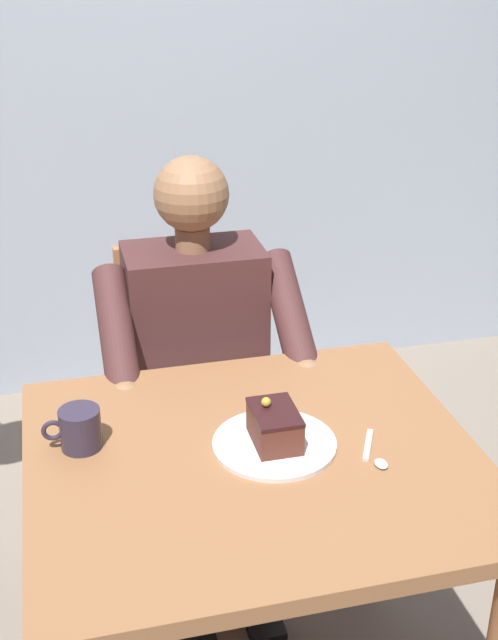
{
  "coord_description": "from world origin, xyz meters",
  "views": [
    {
      "loc": [
        0.34,
        1.33,
        1.7
      ],
      "look_at": [
        -0.01,
        -0.1,
        0.99
      ],
      "focal_mm": 46.34,
      "sensor_mm": 36.0,
      "label": 1
    }
  ],
  "objects_px": {
    "dining_table": "(254,494)",
    "seated_person": "(202,376)",
    "coffee_cup": "(80,428)",
    "cake_slice": "(275,426)",
    "chair": "(192,386)",
    "dessert_spoon": "(375,455)"
  },
  "relations": [
    {
      "from": "seated_person",
      "to": "dessert_spoon",
      "type": "distance_m",
      "value": 0.68
    },
    {
      "from": "seated_person",
      "to": "coffee_cup",
      "type": "height_order",
      "value": "seated_person"
    },
    {
      "from": "cake_slice",
      "to": "coffee_cup",
      "type": "bearing_deg",
      "value": -13.5
    },
    {
      "from": "dining_table",
      "to": "chair",
      "type": "height_order",
      "value": "chair"
    },
    {
      "from": "seated_person",
      "to": "dining_table",
      "type": "bearing_deg",
      "value": 90.0
    },
    {
      "from": "coffee_cup",
      "to": "dessert_spoon",
      "type": "distance_m",
      "value": 0.59
    },
    {
      "from": "chair",
      "to": "coffee_cup",
      "type": "relative_size",
      "value": 7.5
    },
    {
      "from": "seated_person",
      "to": "cake_slice",
      "type": "relative_size",
      "value": 9.34
    },
    {
      "from": "coffee_cup",
      "to": "cake_slice",
      "type": "bearing_deg",
      "value": 166.5
    },
    {
      "from": "seated_person",
      "to": "cake_slice",
      "type": "bearing_deg",
      "value": 95.0
    },
    {
      "from": "cake_slice",
      "to": "coffee_cup",
      "type": "distance_m",
      "value": 0.39
    },
    {
      "from": "seated_person",
      "to": "dessert_spoon",
      "type": "relative_size",
      "value": 8.51
    },
    {
      "from": "dining_table",
      "to": "coffee_cup",
      "type": "distance_m",
      "value": 0.38
    },
    {
      "from": "coffee_cup",
      "to": "seated_person",
      "type": "bearing_deg",
      "value": -126.63
    },
    {
      "from": "dining_table",
      "to": "cake_slice",
      "type": "xyz_separation_m",
      "value": [
        -0.05,
        -0.02,
        0.15
      ]
    },
    {
      "from": "cake_slice",
      "to": "dessert_spoon",
      "type": "height_order",
      "value": "cake_slice"
    },
    {
      "from": "chair",
      "to": "dessert_spoon",
      "type": "bearing_deg",
      "value": 106.11
    },
    {
      "from": "dining_table",
      "to": "seated_person",
      "type": "height_order",
      "value": "seated_person"
    },
    {
      "from": "chair",
      "to": "coffee_cup",
      "type": "bearing_deg",
      "value": 61.89
    },
    {
      "from": "chair",
      "to": "dessert_spoon",
      "type": "relative_size",
      "value": 6.37
    },
    {
      "from": "cake_slice",
      "to": "coffee_cup",
      "type": "height_order",
      "value": "cake_slice"
    },
    {
      "from": "dining_table",
      "to": "cake_slice",
      "type": "distance_m",
      "value": 0.15
    }
  ]
}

